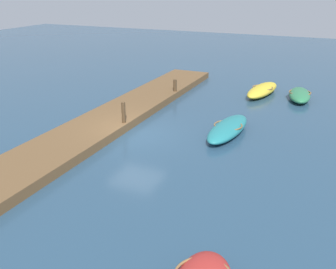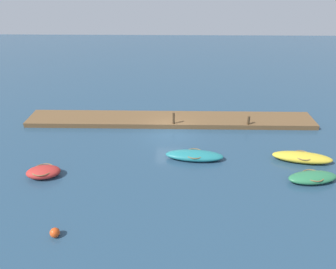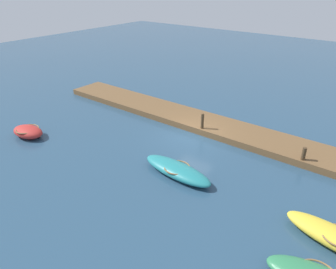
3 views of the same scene
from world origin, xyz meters
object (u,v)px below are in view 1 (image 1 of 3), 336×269
rowboat_yellow (262,90)px  mooring_post_west (175,85)px  rowboat_green (300,95)px  mooring_post_mid_west (124,112)px  rowboat_teal (228,128)px

rowboat_yellow → mooring_post_west: mooring_post_west is taller
rowboat_yellow → mooring_post_west: (2.95, -5.16, 0.47)m
rowboat_green → rowboat_yellow: size_ratio=0.80×
rowboat_green → rowboat_yellow: bearing=-102.2°
rowboat_green → mooring_post_mid_west: 12.12m
rowboat_teal → rowboat_yellow: 8.00m
mooring_post_west → mooring_post_mid_west: mooring_post_mid_west is taller
rowboat_yellow → mooring_post_mid_west: size_ratio=4.15×
rowboat_yellow → rowboat_green: bearing=95.4°
mooring_post_west → mooring_post_mid_west: 6.65m
rowboat_teal → rowboat_yellow: rowboat_yellow is taller
rowboat_teal → rowboat_yellow: size_ratio=0.99×
rowboat_green → mooring_post_mid_west: bearing=-47.0°
mooring_post_mid_west → rowboat_yellow: bearing=151.7°
rowboat_teal → mooring_post_west: mooring_post_west is taller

